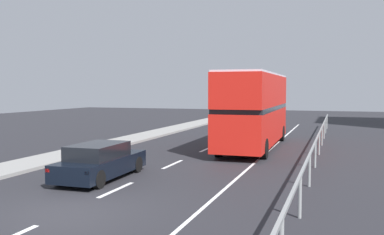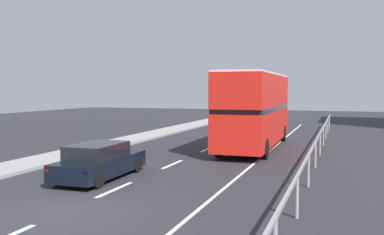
# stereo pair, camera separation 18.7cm
# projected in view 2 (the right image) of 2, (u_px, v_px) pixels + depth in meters

# --- Properties ---
(ground_plane) EXTENTS (75.59, 120.00, 0.10)m
(ground_plane) POSITION_uv_depth(u_px,v_px,m) (68.00, 212.00, 11.87)
(ground_plane) COLOR #252529
(lane_paint_markings) EXTENTS (3.56, 46.00, 0.01)m
(lane_paint_markings) POSITION_uv_depth(u_px,v_px,m) (223.00, 164.00, 19.18)
(lane_paint_markings) COLOR silver
(lane_paint_markings) RESTS_ON ground
(bridge_side_railing) EXTENTS (0.10, 42.00, 1.15)m
(bridge_side_railing) POSITION_uv_depth(u_px,v_px,m) (315.00, 146.00, 18.23)
(bridge_side_railing) COLOR gray
(bridge_side_railing) RESTS_ON ground
(double_decker_bus_red) EXTENTS (2.69, 10.66, 4.27)m
(double_decker_bus_red) POSITION_uv_depth(u_px,v_px,m) (255.00, 108.00, 24.31)
(double_decker_bus_red) COLOR red
(double_decker_bus_red) RESTS_ON ground
(hatchback_car_near) EXTENTS (1.82, 4.46, 1.35)m
(hatchback_car_near) POSITION_uv_depth(u_px,v_px,m) (100.00, 161.00, 16.05)
(hatchback_car_near) COLOR black
(hatchback_car_near) RESTS_ON ground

